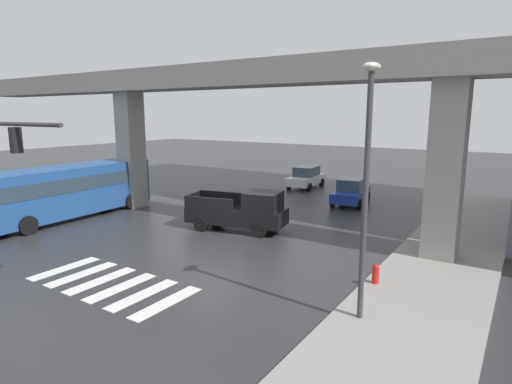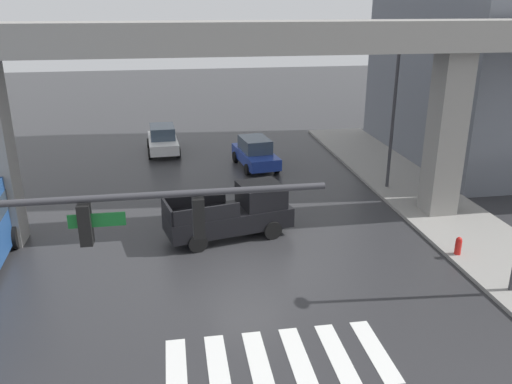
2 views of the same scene
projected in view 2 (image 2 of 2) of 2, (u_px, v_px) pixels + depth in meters
The scene contains 10 objects.
ground_plane at pixel (249, 267), 19.15m from camera, with size 120.00×120.00×0.00m, color #2D2D30.
crosswalk_stripes at pixel (279, 361), 14.16m from camera, with size 6.05×2.80×0.01m.
elevated_overpass at pixel (234, 55), 20.06m from camera, with size 48.44×2.32×8.46m.
sidewalk_east at pixel (461, 226), 22.44m from camera, with size 4.00×36.00×0.15m, color gray.
pickup_truck at pixel (235, 213), 21.46m from camera, with size 5.39×2.97×2.08m.
sedan_white at pixel (163, 139), 33.37m from camera, with size 2.14×4.39×1.72m.
sedan_blue at pixel (255, 153), 30.45m from camera, with size 2.39×4.50×1.72m.
traffic_signal_mast at pixel (28, 253), 10.19m from camera, with size 8.69×0.32×6.20m.
street_lamp_mid_block at pixel (395, 101), 25.52m from camera, with size 0.44×0.70×7.24m.
fire_hydrant at pixel (458, 247), 19.72m from camera, with size 0.24×0.24×0.85m.
Camera 2 is at (-2.52, -16.85, 9.17)m, focal length 36.70 mm.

